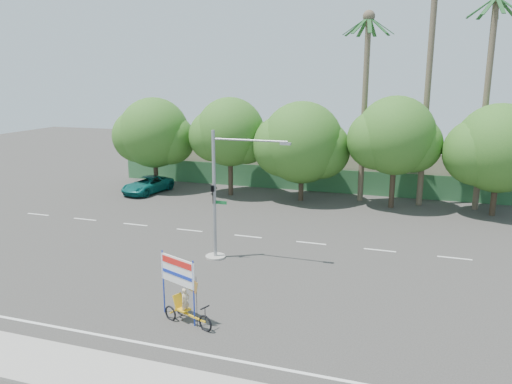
% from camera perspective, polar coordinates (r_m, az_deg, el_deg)
% --- Properties ---
extents(ground, '(120.00, 120.00, 0.00)m').
position_cam_1_polar(ground, '(23.46, -2.77, -11.43)').
color(ground, '#33302D').
rests_on(ground, ground).
extents(fence, '(38.00, 0.08, 2.00)m').
position_cam_1_polar(fence, '(42.99, 7.53, 1.33)').
color(fence, '#336B3D').
rests_on(fence, ground).
extents(building_left, '(12.00, 8.00, 4.00)m').
position_cam_1_polar(building_left, '(49.79, -2.83, 4.23)').
color(building_left, beige).
rests_on(building_left, ground).
extents(building_right, '(14.00, 8.00, 3.60)m').
position_cam_1_polar(building_right, '(46.56, 18.35, 2.69)').
color(building_right, beige).
rests_on(building_right, ground).
extents(tree_far_left, '(7.14, 6.00, 7.96)m').
position_cam_1_polar(tree_far_left, '(43.98, -11.62, 6.41)').
color(tree_far_left, '#473828').
rests_on(tree_far_left, ground).
extents(tree_left, '(6.66, 5.60, 8.07)m').
position_cam_1_polar(tree_left, '(40.93, -3.04, 6.59)').
color(tree_left, '#473828').
rests_on(tree_left, ground).
extents(tree_center, '(7.62, 6.40, 7.85)m').
position_cam_1_polar(tree_center, '(39.24, 5.19, 5.39)').
color(tree_center, '#473828').
rests_on(tree_center, ground).
extents(tree_right, '(6.90, 5.80, 8.36)m').
position_cam_1_polar(tree_right, '(38.18, 15.56, 5.92)').
color(tree_right, '#473828').
rests_on(tree_right, ground).
extents(tree_far_right, '(7.38, 6.20, 7.94)m').
position_cam_1_polar(tree_far_right, '(38.57, 25.95, 4.25)').
color(tree_far_right, '#473828').
rests_on(tree_far_right, ground).
extents(palm_tall, '(3.73, 3.79, 17.45)m').
position_cam_1_polar(palm_tall, '(39.38, 19.22, 13.52)').
color(palm_tall, '#70604C').
rests_on(palm_tall, ground).
extents(palm_mid, '(3.73, 3.79, 15.45)m').
position_cam_1_polar(palm_mid, '(39.60, 25.00, 11.48)').
color(palm_mid, '#70604C').
rests_on(palm_mid, ground).
extents(palm_short, '(3.73, 3.79, 14.45)m').
position_cam_1_polar(palm_short, '(39.61, 12.40, 11.60)').
color(palm_short, '#70604C').
rests_on(palm_short, ground).
extents(traffic_signal, '(4.72, 1.10, 7.00)m').
position_cam_1_polar(traffic_signal, '(26.73, -4.18, -1.68)').
color(traffic_signal, gray).
rests_on(traffic_signal, ground).
extents(trike_billboard, '(2.68, 1.29, 2.81)m').
position_cam_1_polar(trike_billboard, '(20.73, -8.35, -11.59)').
color(trike_billboard, black).
rests_on(trike_billboard, ground).
extents(pickup_truck, '(3.11, 5.29, 1.38)m').
position_cam_1_polar(pickup_truck, '(43.29, -12.30, 0.80)').
color(pickup_truck, '#0D605A').
rests_on(pickup_truck, ground).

